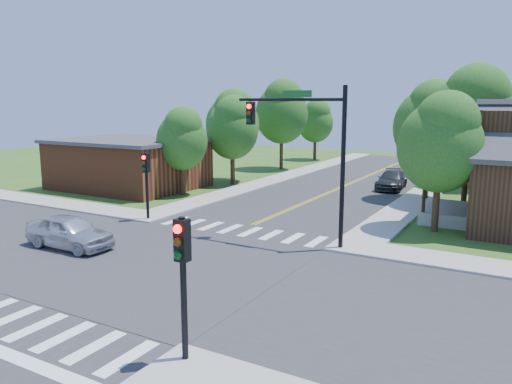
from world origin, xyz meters
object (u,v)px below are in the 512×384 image
Objects in this scene: signal_pole_nw at (146,173)px; car_silver at (69,232)px; signal_pole_se at (182,263)px; signal_mast_ne at (307,140)px; car_dgrey at (392,181)px.

signal_pole_nw reaches higher than car_silver.
signal_mast_ne is at bearing 98.56° from signal_pole_se.
signal_pole_se is at bearing -81.44° from signal_mast_ne.
car_dgrey is (9.10, 16.69, -1.99)m from signal_pole_nw.
car_silver is 24.01m from car_dgrey.
signal_pole_se reaches higher than car_dgrey.
signal_mast_ne is 1.89× the size of signal_pole_se.
signal_pole_nw reaches higher than car_dgrey.
signal_pole_se is 12.13m from car_silver.
car_dgrey is (8.56, 22.44, -0.08)m from car_silver.
car_dgrey is (-0.41, 16.68, -4.18)m from signal_mast_ne.
car_silver is 0.92× the size of car_dgrey.
signal_pole_nw is at bearing 5.28° from car_silver.
signal_pole_nw is 19.12m from car_dgrey.
car_dgrey is at bearing 61.40° from signal_pole_nw.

